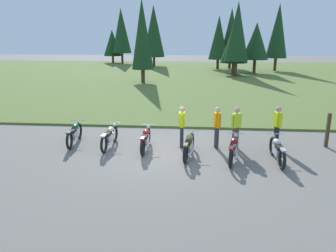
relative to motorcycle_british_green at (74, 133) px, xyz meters
name	(u,v)px	position (x,y,z in m)	size (l,w,h in m)	color
ground_plane	(167,153)	(3.91, -0.79, -0.44)	(140.00, 140.00, 0.00)	slate
grass_moorland	(187,76)	(3.91, 24.72, -0.39)	(80.00, 44.00, 0.10)	#5B7033
forest_treeline	(189,35)	(3.84, 32.74, 4.14)	(27.02, 26.92, 8.83)	#47331E
motorcycle_british_green	(74,133)	(0.00, 0.00, 0.00)	(0.62, 2.10, 0.88)	black
motorcycle_cream	(110,136)	(1.56, -0.29, 0.00)	(0.62, 2.10, 0.88)	black
motorcycle_red	(146,139)	(3.06, -0.51, 0.00)	(0.62, 2.10, 0.88)	black
motorcycle_olive	(189,145)	(4.76, -1.13, 0.00)	(0.62, 2.09, 0.88)	black
motorcycle_maroon	(233,149)	(6.36, -1.39, 0.00)	(0.71, 2.07, 0.88)	black
motorcycle_silver	(277,150)	(7.89, -1.37, 0.00)	(0.62, 2.10, 0.88)	black
rider_in_hivis_vest	(182,124)	(4.45, -0.09, 0.51)	(0.22, 0.55, 1.67)	#2D2D38
rider_near_row_end	(236,126)	(6.57, -0.06, 0.51)	(0.44, 0.40, 1.67)	#4C4233
rider_checking_bike	(277,124)	(8.22, 0.24, 0.51)	(0.27, 0.55, 1.67)	black
rider_with_back_turned	(217,125)	(5.83, -0.05, 0.51)	(0.28, 0.54, 1.67)	#2D2D38
trail_marker_post	(328,130)	(10.26, 0.45, 0.26)	(0.12, 0.12, 1.39)	#47331E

